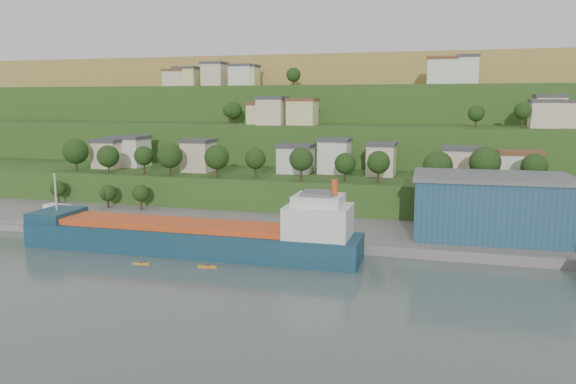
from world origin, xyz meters
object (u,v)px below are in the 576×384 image
(cargo_ship_near, at_px, (199,239))
(warehouse, at_px, (491,206))
(caravan, at_px, (58,211))
(kayak_orange, at_px, (207,266))

(cargo_ship_near, relative_size, warehouse, 2.16)
(warehouse, bearing_deg, caravan, -179.36)
(cargo_ship_near, bearing_deg, kayak_orange, -57.47)
(cargo_ship_near, distance_m, kayak_orange, 10.60)
(warehouse, bearing_deg, cargo_ship_near, -161.01)
(kayak_orange, bearing_deg, cargo_ship_near, 113.94)
(cargo_ship_near, height_order, kayak_orange, cargo_ship_near)
(cargo_ship_near, xyz_separation_m, kayak_orange, (5.61, -8.63, -2.54))
(cargo_ship_near, height_order, warehouse, cargo_ship_near)
(cargo_ship_near, relative_size, kayak_orange, 19.14)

